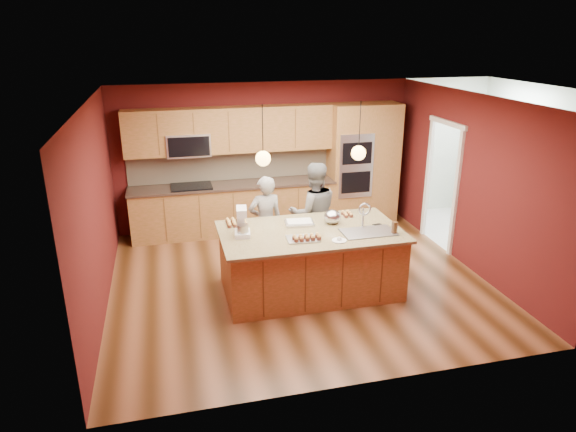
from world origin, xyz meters
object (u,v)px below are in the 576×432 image
object	(u,v)px
island	(311,260)
person_right	(314,213)
person_left	(265,222)
stand_mixer	(242,224)
mixing_bowl	(332,217)

from	to	relation	value
island	person_right	size ratio (longest dim) A/B	1.53
person_left	stand_mixer	bearing A→B (deg)	55.60
person_right	mixing_bowl	distance (m)	0.78
island	person_right	bearing A→B (deg)	72.08
island	mixing_bowl	xyz separation A→B (m)	(0.37, 0.21, 0.55)
person_left	person_right	world-z (taller)	person_right
island	stand_mixer	distance (m)	1.16
island	person_right	xyz separation A→B (m)	(0.31, 0.96, 0.35)
island	stand_mixer	world-z (taller)	stand_mixer
person_left	stand_mixer	xyz separation A→B (m)	(-0.50, -0.90, 0.36)
stand_mixer	island	bearing A→B (deg)	3.99
person_left	mixing_bowl	world-z (taller)	person_left
island	mixing_bowl	bearing A→B (deg)	29.60
island	person_right	world-z (taller)	person_right
mixing_bowl	person_right	bearing A→B (deg)	94.27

